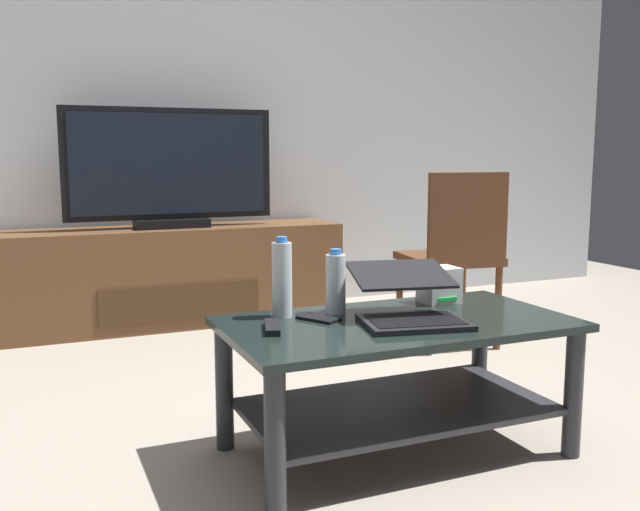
% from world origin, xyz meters
% --- Properties ---
extents(ground_plane, '(7.68, 7.68, 0.00)m').
position_xyz_m(ground_plane, '(0.00, 0.00, 0.00)').
color(ground_plane, '#9E9384').
extents(back_wall, '(6.40, 0.12, 2.80)m').
position_xyz_m(back_wall, '(0.00, 2.37, 1.40)').
color(back_wall, silver).
rests_on(back_wall, ground).
extents(coffee_table, '(1.13, 0.61, 0.45)m').
position_xyz_m(coffee_table, '(0.10, -0.04, 0.31)').
color(coffee_table, black).
rests_on(coffee_table, ground).
extents(media_cabinet, '(1.99, 0.45, 0.57)m').
position_xyz_m(media_cabinet, '(-0.22, 2.05, 0.28)').
color(media_cabinet, brown).
rests_on(media_cabinet, ground).
extents(television, '(1.18, 0.20, 0.68)m').
position_xyz_m(television, '(-0.22, 2.02, 0.90)').
color(television, black).
rests_on(television, media_cabinet).
extents(dining_chair, '(0.49, 0.49, 0.90)m').
position_xyz_m(dining_chair, '(1.02, 0.98, 0.51)').
color(dining_chair, '#59331E').
rests_on(dining_chair, ground).
extents(laptop, '(0.40, 0.45, 0.17)m').
position_xyz_m(laptop, '(0.13, -0.06, 0.51)').
color(laptop, black).
rests_on(laptop, coffee_table).
extents(router_box, '(0.13, 0.12, 0.13)m').
position_xyz_m(router_box, '(0.38, 0.14, 0.52)').
color(router_box, white).
rests_on(router_box, coffee_table).
extents(water_bottle_near, '(0.07, 0.07, 0.22)m').
position_xyz_m(water_bottle_near, '(-0.04, 0.13, 0.56)').
color(water_bottle_near, silver).
rests_on(water_bottle_near, coffee_table).
extents(water_bottle_far, '(0.07, 0.07, 0.27)m').
position_xyz_m(water_bottle_far, '(-0.23, 0.15, 0.58)').
color(water_bottle_far, silver).
rests_on(water_bottle_far, coffee_table).
extents(cell_phone, '(0.13, 0.16, 0.01)m').
position_xyz_m(cell_phone, '(-0.13, 0.06, 0.46)').
color(cell_phone, black).
rests_on(cell_phone, coffee_table).
extents(tv_remote, '(0.09, 0.17, 0.02)m').
position_xyz_m(tv_remote, '(-0.32, -0.01, 0.46)').
color(tv_remote, black).
rests_on(tv_remote, coffee_table).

